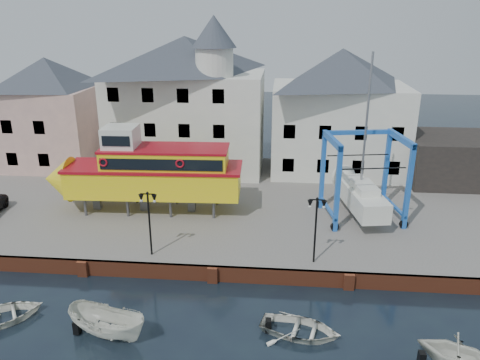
{
  "coord_description": "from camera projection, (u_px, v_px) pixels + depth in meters",
  "views": [
    {
      "loc": [
        3.82,
        -24.0,
        15.31
      ],
      "look_at": [
        1.0,
        7.0,
        4.0
      ],
      "focal_mm": 35.0,
      "sensor_mm": 36.0,
      "label": 1
    }
  ],
  "objects": [
    {
      "name": "building_white_right",
      "position": [
        339.0,
        112.0,
        42.78
      ],
      "size": [
        12.0,
        8.0,
        11.2
      ],
      "color": "silver",
      "rests_on": "hardstanding"
    },
    {
      "name": "travel_lift",
      "position": [
        359.0,
        189.0,
        34.33
      ],
      "size": [
        6.15,
        8.03,
        11.79
      ],
      "rotation": [
        0.0,
        0.0,
        0.17
      ],
      "color": "#1961A9",
      "rests_on": "hardstanding"
    },
    {
      "name": "quay_wall",
      "position": [
        213.0,
        274.0,
        27.94
      ],
      "size": [
        44.0,
        0.47,
        1.0
      ],
      "color": "brown",
      "rests_on": "ground"
    },
    {
      "name": "ground",
      "position": [
        213.0,
        282.0,
        28.02
      ],
      "size": [
        140.0,
        140.0,
        0.0
      ],
      "primitive_type": "plane",
      "color": "black",
      "rests_on": "ground"
    },
    {
      "name": "motorboat_b",
      "position": [
        300.0,
        334.0,
        23.48
      ],
      "size": [
        4.56,
        3.71,
        0.83
      ],
      "primitive_type": "imported",
      "rotation": [
        0.0,
        0.0,
        1.34
      ],
      "color": "white",
      "rests_on": "ground"
    },
    {
      "name": "motorboat_d",
      "position": [
        0.0,
        322.0,
        24.43
      ],
      "size": [
        5.25,
        4.95,
        0.88
      ],
      "primitive_type": "imported",
      "rotation": [
        0.0,
        0.0,
        2.18
      ],
      "color": "white",
      "rests_on": "ground"
    },
    {
      "name": "building_white_main",
      "position": [
        188.0,
        102.0,
        43.14
      ],
      "size": [
        14.0,
        8.3,
        14.0
      ],
      "color": "silver",
      "rests_on": "hardstanding"
    },
    {
      "name": "motorboat_a",
      "position": [
        109.0,
        336.0,
        23.37
      ],
      "size": [
        4.75,
        2.97,
        1.72
      ],
      "primitive_type": "imported",
      "rotation": [
        0.0,
        0.0,
        1.26
      ],
      "color": "white",
      "rests_on": "ground"
    },
    {
      "name": "shed_dark",
      "position": [
        453.0,
        158.0,
        41.29
      ],
      "size": [
        8.0,
        7.0,
        4.0
      ],
      "primitive_type": "cube",
      "color": "black",
      "rests_on": "hardstanding"
    },
    {
      "name": "hardstanding",
      "position": [
        232.0,
        203.0,
        38.14
      ],
      "size": [
        44.0,
        22.0,
        1.0
      ],
      "primitive_type": "cube",
      "color": "#5F5B57",
      "rests_on": "ground"
    },
    {
      "name": "building_pink",
      "position": [
        51.0,
        113.0,
        44.3
      ],
      "size": [
        8.0,
        7.0,
        10.3
      ],
      "color": "tan",
      "rests_on": "hardstanding"
    },
    {
      "name": "tour_boat",
      "position": [
        142.0,
        172.0,
        34.66
      ],
      "size": [
        14.96,
        4.09,
        6.46
      ],
      "rotation": [
        0.0,
        0.0,
        0.04
      ],
      "color": "#59595E",
      "rests_on": "hardstanding"
    },
    {
      "name": "lamp_post_right",
      "position": [
        316.0,
        214.0,
        27.2
      ],
      "size": [
        1.12,
        0.32,
        4.2
      ],
      "color": "black",
      "rests_on": "hardstanding"
    },
    {
      "name": "lamp_post_left",
      "position": [
        148.0,
        208.0,
        28.06
      ],
      "size": [
        1.12,
        0.32,
        4.2
      ],
      "color": "black",
      "rests_on": "hardstanding"
    }
  ]
}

